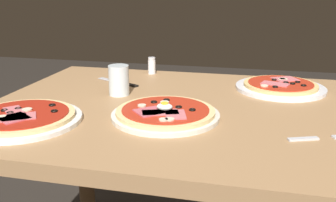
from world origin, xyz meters
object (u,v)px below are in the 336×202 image
object	(u,v)px
dining_table	(169,141)
pizza_across_left	(280,86)
pizza_across_right	(22,118)
salt_shaker	(152,66)
fork	(314,138)
water_glass_near	(119,82)
knife	(121,83)
pizza_foreground	(165,113)

from	to	relation	value
dining_table	pizza_across_left	world-z (taller)	pizza_across_left
pizza_across_left	pizza_across_right	xyz separation A→B (m)	(-0.68, -0.49, 0.00)
salt_shaker	dining_table	bearing A→B (deg)	-67.22
dining_table	fork	size ratio (longest dim) A/B	7.15
fork	pizza_across_right	bearing A→B (deg)	-175.76
pizza_across_right	water_glass_near	bearing A→B (deg)	62.18
pizza_across_right	knife	world-z (taller)	pizza_across_right
pizza_across_left	fork	bearing A→B (deg)	-82.10
water_glass_near	fork	distance (m)	0.63
dining_table	knife	xyz separation A→B (m)	(-0.23, 0.21, 0.12)
dining_table	pizza_foreground	world-z (taller)	pizza_foreground
pizza_foreground	pizza_across_left	distance (m)	0.49
salt_shaker	fork	bearing A→B (deg)	-45.47
dining_table	knife	world-z (taller)	knife
pizza_across_left	water_glass_near	distance (m)	0.55
pizza_across_right	pizza_foreground	bearing A→B (deg)	18.71
water_glass_near	pizza_across_right	bearing A→B (deg)	-117.82
pizza_across_right	salt_shaker	size ratio (longest dim) A/B	4.66
pizza_foreground	pizza_across_left	world-z (taller)	pizza_foreground
dining_table	knife	distance (m)	0.34
pizza_foreground	fork	size ratio (longest dim) A/B	1.96
pizza_foreground	salt_shaker	distance (m)	0.53
salt_shaker	pizza_across_left	bearing A→B (deg)	-14.71
pizza_foreground	pizza_across_right	xyz separation A→B (m)	(-0.36, -0.12, -0.00)
dining_table	salt_shaker	distance (m)	0.45
fork	knife	bearing A→B (deg)	148.15
pizza_across_right	dining_table	bearing A→B (deg)	34.02
pizza_across_right	salt_shaker	bearing A→B (deg)	73.46
pizza_foreground	pizza_across_right	bearing A→B (deg)	-161.29
salt_shaker	water_glass_near	bearing A→B (deg)	-94.25
fork	knife	distance (m)	0.74
pizza_across_left	fork	size ratio (longest dim) A/B	2.00
water_glass_near	fork	xyz separation A→B (m)	(0.58, -0.25, -0.04)
dining_table	pizza_across_right	xyz separation A→B (m)	(-0.35, -0.23, 0.13)
fork	salt_shaker	distance (m)	0.79
pizza_across_left	salt_shaker	bearing A→B (deg)	165.29
knife	salt_shaker	distance (m)	0.19
dining_table	pizza_across_right	distance (m)	0.44
water_glass_near	fork	size ratio (longest dim) A/B	0.64
pizza_foreground	pizza_across_left	bearing A→B (deg)	49.07
salt_shaker	pizza_foreground	bearing A→B (deg)	-70.44
pizza_foreground	knife	xyz separation A→B (m)	(-0.25, 0.32, -0.01)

